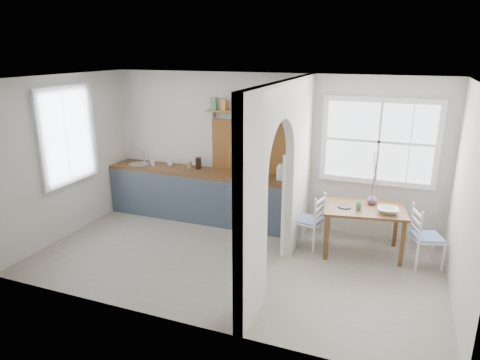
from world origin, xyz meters
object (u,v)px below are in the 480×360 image
(chair_right, at_px, (427,237))
(kettle, at_px, (281,172))
(chair_left, at_px, (309,220))
(dining_table, at_px, (362,230))
(vase, at_px, (372,199))

(chair_right, bearing_deg, kettle, 60.12)
(chair_left, bearing_deg, chair_right, 101.25)
(dining_table, bearing_deg, vase, 56.47)
(vase, bearing_deg, dining_table, -114.00)
(dining_table, height_order, kettle, kettle)
(chair_left, relative_size, vase, 5.28)
(vase, bearing_deg, chair_right, -18.13)
(kettle, bearing_deg, chair_left, -22.88)
(chair_right, bearing_deg, vase, 53.21)
(chair_left, bearing_deg, dining_table, 105.03)
(chair_left, bearing_deg, kettle, -114.67)
(dining_table, xyz_separation_m, chair_left, (-0.81, -0.04, 0.07))
(dining_table, xyz_separation_m, chair_right, (0.89, -0.07, 0.07))
(kettle, bearing_deg, vase, 6.45)
(chair_left, bearing_deg, vase, 116.93)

